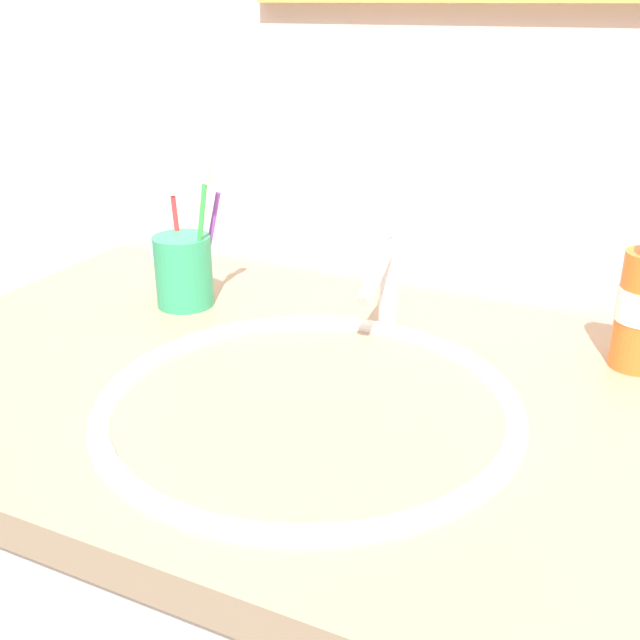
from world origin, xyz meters
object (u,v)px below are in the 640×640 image
object	(u,v)px
toothbrush_green	(201,229)
faucet	(385,278)
toothbrush_white	(147,233)
toothbrush_cup	(184,271)
toothbrush_purple	(212,230)
toothbrush_red	(177,230)

from	to	relation	value
toothbrush_green	faucet	bearing A→B (deg)	9.60
faucet	toothbrush_white	xyz separation A→B (m)	(-0.33, -0.07, 0.04)
toothbrush_white	toothbrush_cup	bearing A→B (deg)	32.54
toothbrush_cup	toothbrush_white	bearing A→B (deg)	-147.46
toothbrush_cup	toothbrush_green	xyz separation A→B (m)	(0.04, -0.00, 0.07)
toothbrush_cup	toothbrush_purple	distance (m)	0.07
faucet	toothbrush_green	xyz separation A→B (m)	(-0.26, -0.04, 0.05)
toothbrush_white	toothbrush_green	bearing A→B (deg)	16.07
toothbrush_red	toothbrush_white	xyz separation A→B (m)	(-0.02, -0.05, 0.01)
toothbrush_cup	toothbrush_purple	size ratio (longest dim) A/B	0.56
toothbrush_cup	toothbrush_white	world-z (taller)	toothbrush_white
toothbrush_purple	toothbrush_white	xyz separation A→B (m)	(-0.07, -0.06, 0.00)
faucet	toothbrush_cup	distance (m)	0.30
toothbrush_green	toothbrush_white	bearing A→B (deg)	-163.93
toothbrush_white	toothbrush_green	xyz separation A→B (m)	(0.08, 0.02, 0.01)
toothbrush_cup	faucet	bearing A→B (deg)	7.82
faucet	toothbrush_green	size ratio (longest dim) A/B	0.66
toothbrush_cup	toothbrush_red	distance (m)	0.06
toothbrush_purple	toothbrush_red	world-z (taller)	toothbrush_purple
toothbrush_cup	toothbrush_green	size ratio (longest dim) A/B	0.51
faucet	toothbrush_red	world-z (taller)	toothbrush_red
toothbrush_purple	toothbrush_green	size ratio (longest dim) A/B	0.90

